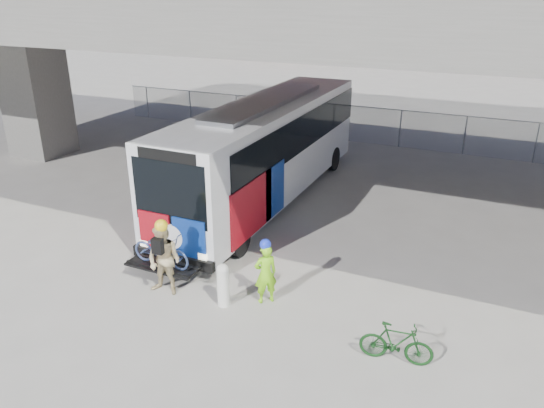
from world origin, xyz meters
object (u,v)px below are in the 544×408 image
Objects in this scene: bus at (267,144)px; cyclist_tan at (164,259)px; bike_parked at (396,343)px; cyclist_hivis at (266,272)px; bollard at (223,283)px.

bus is 7.12m from cyclist_tan.
cyclist_hivis is at bearing 67.80° from bike_parked.
cyclist_hivis is 0.84× the size of cyclist_tan.
cyclist_hivis is 3.61m from bike_parked.
cyclist_hivis reaches higher than bike_parked.
cyclist_tan is 1.34× the size of bike_parked.
cyclist_hivis is at bearing 12.54° from cyclist_tan.
bike_parked is (3.46, -0.95, -0.37)m from cyclist_hivis.
bike_parked is (4.34, -0.37, -0.15)m from bollard.
bus is at bearing -109.02° from cyclist_hivis.
bollard reaches higher than bike_parked.
bus is 9.81m from bike_parked.
bollard is at bearing -10.24° from cyclist_hivis.
cyclist_tan is at bearing -175.97° from bollard.
bike_parked is at bearing -4.83° from bollard.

